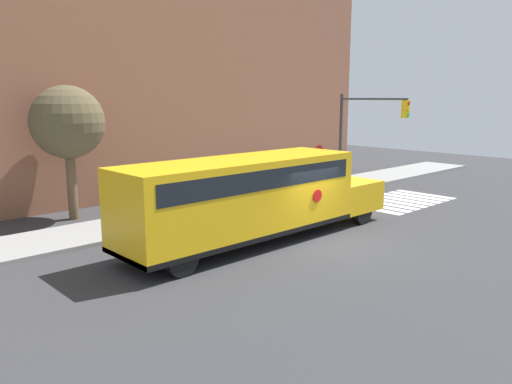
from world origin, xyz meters
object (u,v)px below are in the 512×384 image
object	(u,v)px
school_bus	(252,195)
tree_near_sidewalk	(68,123)
traffic_light	(362,128)
stop_sign	(318,162)

from	to	relation	value
school_bus	tree_near_sidewalk	size ratio (longest dim) A/B	2.04
traffic_light	tree_near_sidewalk	bearing A→B (deg)	156.81
school_bus	traffic_light	xyz separation A→B (m)	(9.48, 2.20, 1.75)
stop_sign	tree_near_sidewalk	size ratio (longest dim) A/B	0.48
traffic_light	tree_near_sidewalk	size ratio (longest dim) A/B	0.94
school_bus	traffic_light	world-z (taller)	traffic_light
stop_sign	traffic_light	distance (m)	2.73
stop_sign	school_bus	bearing A→B (deg)	-154.73
tree_near_sidewalk	traffic_light	bearing A→B (deg)	-23.19
school_bus	stop_sign	size ratio (longest dim) A/B	4.29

